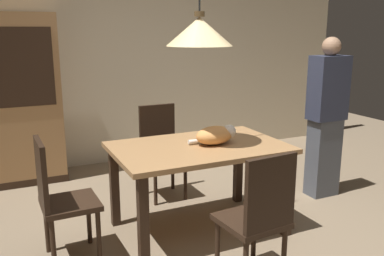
# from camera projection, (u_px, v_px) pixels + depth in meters

# --- Properties ---
(ground) EXTENTS (10.00, 10.00, 0.00)m
(ground) POSITION_uv_depth(u_px,v_px,m) (228.00, 251.00, 3.24)
(ground) COLOR #847056
(back_wall) EXTENTS (6.40, 0.10, 2.90)m
(back_wall) POSITION_uv_depth(u_px,v_px,m) (125.00, 48.00, 5.24)
(back_wall) COLOR beige
(back_wall) RESTS_ON ground
(dining_table) EXTENTS (1.40, 0.90, 0.75)m
(dining_table) POSITION_uv_depth(u_px,v_px,m) (199.00, 157.00, 3.44)
(dining_table) COLOR #A87A4C
(dining_table) RESTS_ON ground
(chair_near_front) EXTENTS (0.43, 0.43, 0.93)m
(chair_near_front) POSITION_uv_depth(u_px,v_px,m) (259.00, 214.00, 2.70)
(chair_near_front) COLOR black
(chair_near_front) RESTS_ON ground
(chair_far_back) EXTENTS (0.41, 0.41, 0.93)m
(chair_far_back) POSITION_uv_depth(u_px,v_px,m) (161.00, 147.00, 4.25)
(chair_far_back) COLOR black
(chair_far_back) RESTS_ON ground
(chair_left_side) EXTENTS (0.41, 0.41, 0.93)m
(chair_left_side) POSITION_uv_depth(u_px,v_px,m) (58.00, 195.00, 3.01)
(chair_left_side) COLOR black
(chair_left_side) RESTS_ON ground
(cat_sleeping) EXTENTS (0.39, 0.27, 0.16)m
(cat_sleeping) POSITION_uv_depth(u_px,v_px,m) (216.00, 135.00, 3.44)
(cat_sleeping) COLOR #E59951
(cat_sleeping) RESTS_ON dining_table
(pendant_lamp) EXTENTS (0.52, 0.52, 1.30)m
(pendant_lamp) POSITION_uv_depth(u_px,v_px,m) (199.00, 31.00, 3.21)
(pendant_lamp) COLOR beige
(hutch_bookcase) EXTENTS (1.12, 0.45, 1.85)m
(hutch_bookcase) POSITION_uv_depth(u_px,v_px,m) (7.00, 104.00, 4.49)
(hutch_bookcase) COLOR #A87A4C
(hutch_bookcase) RESTS_ON ground
(person_standing) EXTENTS (0.36, 0.22, 1.61)m
(person_standing) POSITION_uv_depth(u_px,v_px,m) (326.00, 118.00, 4.17)
(person_standing) COLOR #4C515B
(person_standing) RESTS_ON ground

